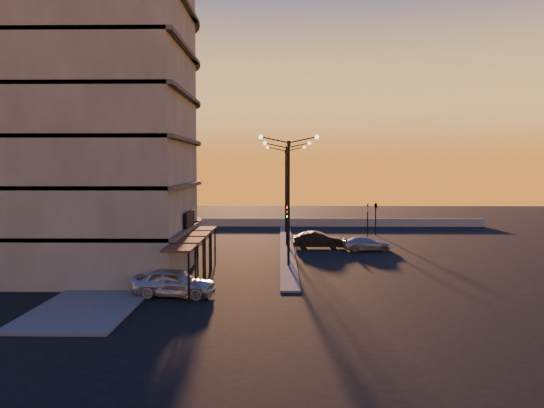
{
  "coord_description": "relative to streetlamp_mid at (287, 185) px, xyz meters",
  "views": [
    {
      "loc": [
        -0.61,
        -37.97,
        7.23
      ],
      "look_at": [
        -1.27,
        4.88,
        4.21
      ],
      "focal_mm": 35.0,
      "sensor_mm": 36.0,
      "label": 1
    }
  ],
  "objects": [
    {
      "name": "sidewalk_west",
      "position": [
        -10.5,
        -6.0,
        -5.53
      ],
      "size": [
        5.0,
        40.0,
        0.12
      ],
      "primitive_type": "cube",
      "color": "#474745",
      "rests_on": "ground"
    },
    {
      "name": "signal_east_a",
      "position": [
        8.0,
        4.0,
        -3.66
      ],
      "size": [
        0.13,
        0.16,
        3.6
      ],
      "color": "black",
      "rests_on": "ground"
    },
    {
      "name": "parapet",
      "position": [
        2.0,
        16.0,
        -5.09
      ],
      "size": [
        44.0,
        0.5,
        1.0
      ],
      "primitive_type": "cube",
      "color": "slate",
      "rests_on": "ground"
    },
    {
      "name": "traffic_light_main",
      "position": [
        0.0,
        -7.13,
        -2.7
      ],
      "size": [
        0.28,
        0.44,
        4.25
      ],
      "color": "black",
      "rests_on": "ground"
    },
    {
      "name": "streetlamp_mid",
      "position": [
        0.0,
        0.0,
        0.0
      ],
      "size": [
        4.32,
        0.32,
        9.51
      ],
      "color": "black",
      "rests_on": "ground"
    },
    {
      "name": "ground",
      "position": [
        0.0,
        -10.0,
        -5.59
      ],
      "size": [
        120.0,
        120.0,
        0.0
      ],
      "primitive_type": "plane",
      "color": "black",
      "rests_on": "ground"
    },
    {
      "name": "building",
      "position": [
        -14.0,
        -9.97,
        6.32
      ],
      "size": [
        14.35,
        17.08,
        25.0
      ],
      "color": "#625F57",
      "rests_on": "ground"
    },
    {
      "name": "median",
      "position": [
        0.0,
        0.0,
        -5.53
      ],
      "size": [
        1.2,
        36.0,
        0.12
      ],
      "primitive_type": "cube",
      "color": "#474745",
      "rests_on": "ground"
    },
    {
      "name": "car_wagon",
      "position": [
        6.85,
        -2.59,
        -4.99
      ],
      "size": [
        4.27,
        1.99,
        1.21
      ],
      "primitive_type": "imported",
      "rotation": [
        0.0,
        0.0,
        1.64
      ],
      "color": "gray",
      "rests_on": "ground"
    },
    {
      "name": "signal_east_b",
      "position": [
        9.5,
        8.0,
        -2.49
      ],
      "size": [
        0.42,
        1.99,
        3.6
      ],
      "color": "black",
      "rests_on": "ground"
    },
    {
      "name": "streetlamp_far",
      "position": [
        0.0,
        10.0,
        0.0
      ],
      "size": [
        4.32,
        0.32,
        9.51
      ],
      "color": "black",
      "rests_on": "ground"
    },
    {
      "name": "car_hatchback",
      "position": [
        -6.5,
        -18.9,
        -4.81
      ],
      "size": [
        4.83,
        2.47,
        1.57
      ],
      "primitive_type": "imported",
      "rotation": [
        0.0,
        0.0,
        1.44
      ],
      "color": "#AEB1B6",
      "rests_on": "ground"
    },
    {
      "name": "car_sedan",
      "position": [
        2.75,
        -1.16,
        -4.86
      ],
      "size": [
        4.46,
        1.56,
        1.47
      ],
      "primitive_type": "imported",
      "rotation": [
        0.0,
        0.0,
        1.57
      ],
      "color": "black",
      "rests_on": "ground"
    },
    {
      "name": "streetlamp_near",
      "position": [
        0.0,
        -10.0,
        0.0
      ],
      "size": [
        4.32,
        0.32,
        9.51
      ],
      "color": "black",
      "rests_on": "ground"
    }
  ]
}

